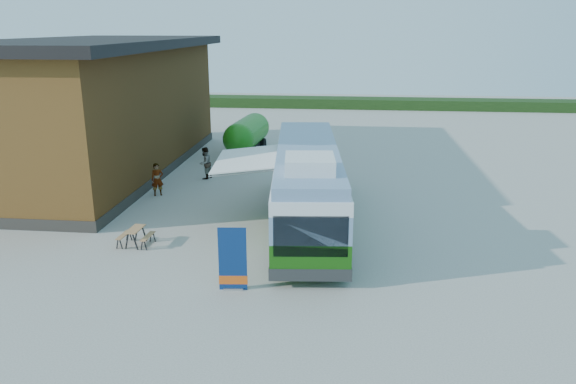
# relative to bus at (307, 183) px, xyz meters

# --- Properties ---
(ground) EXTENTS (100.00, 100.00, 0.00)m
(ground) POSITION_rel_bus_xyz_m (-2.06, -1.96, -1.86)
(ground) COLOR #BCB7AD
(ground) RESTS_ON ground
(barn) EXTENTS (9.60, 21.20, 7.50)m
(barn) POSITION_rel_bus_xyz_m (-12.56, 8.04, 1.73)
(barn) COLOR brown
(barn) RESTS_ON ground
(hedge) EXTENTS (40.00, 3.00, 1.00)m
(hedge) POSITION_rel_bus_xyz_m (5.94, 36.04, -1.36)
(hedge) COLOR #264419
(hedge) RESTS_ON ground
(bus) EXTENTS (3.85, 12.88, 3.90)m
(bus) POSITION_rel_bus_xyz_m (0.00, 0.00, 0.00)
(bus) COLOR #1B6C12
(bus) RESTS_ON ground
(awning) EXTENTS (3.16, 4.66, 0.53)m
(awning) POSITION_rel_bus_xyz_m (-2.29, -0.11, 0.98)
(awning) COLOR white
(awning) RESTS_ON ground
(banner) EXTENTS (0.93, 0.24, 2.13)m
(banner) POSITION_rel_bus_xyz_m (-1.89, -6.44, -0.99)
(banner) COLOR navy
(banner) RESTS_ON ground
(picnic_table) EXTENTS (1.25, 1.12, 0.69)m
(picnic_table) POSITION_rel_bus_xyz_m (-6.42, -3.08, -1.35)
(picnic_table) COLOR #AC7E51
(picnic_table) RESTS_ON ground
(person_a) EXTENTS (0.72, 0.62, 1.65)m
(person_a) POSITION_rel_bus_xyz_m (-7.76, 3.50, -1.04)
(person_a) COLOR #999999
(person_a) RESTS_ON ground
(person_b) EXTENTS (0.93, 1.04, 1.78)m
(person_b) POSITION_rel_bus_xyz_m (-6.19, 6.90, -0.97)
(person_b) COLOR #999999
(person_b) RESTS_ON ground
(slurry_tanker) EXTENTS (2.27, 6.60, 2.44)m
(slurry_tanker) POSITION_rel_bus_xyz_m (-4.92, 13.12, -0.46)
(slurry_tanker) COLOR #1D7715
(slurry_tanker) RESTS_ON ground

